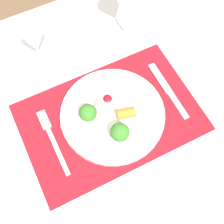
{
  "coord_description": "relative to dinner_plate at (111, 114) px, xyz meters",
  "views": [
    {
      "loc": [
        -0.16,
        -0.32,
        1.54
      ],
      "look_at": [
        0.01,
        0.0,
        0.77
      ],
      "focal_mm": 50.0,
      "sensor_mm": 36.0,
      "label": 1
    }
  ],
  "objects": [
    {
      "name": "wine_glass_far",
      "position": [
        -0.11,
        0.23,
        0.12
      ],
      "size": [
        0.08,
        0.08,
        0.2
      ],
      "color": "white",
      "rests_on": "dining_table"
    },
    {
      "name": "placemat",
      "position": [
        -0.0,
        -0.0,
        -0.02
      ],
      "size": [
        0.48,
        0.32,
        0.0
      ],
      "primitive_type": "cube",
      "color": "maroon",
      "rests_on": "dining_table"
    },
    {
      "name": "wine_glass_near",
      "position": [
        0.16,
        0.24,
        0.12
      ],
      "size": [
        0.08,
        0.08,
        0.2
      ],
      "color": "white",
      "rests_on": "dining_table"
    },
    {
      "name": "ground_plane",
      "position": [
        -0.0,
        -0.0,
        -0.77
      ],
      "size": [
        8.0,
        8.0,
        0.0
      ],
      "primitive_type": "plane",
      "color": "brown"
    },
    {
      "name": "fork",
      "position": [
        -0.17,
        0.02,
        -0.01
      ],
      "size": [
        0.02,
        0.2,
        0.01
      ],
      "rotation": [
        0.0,
        0.0,
        0.05
      ],
      "color": "#B2B2B7",
      "rests_on": "placemat"
    },
    {
      "name": "knife",
      "position": [
        0.18,
        -0.01,
        -0.01
      ],
      "size": [
        0.02,
        0.2,
        0.01
      ],
      "rotation": [
        0.0,
        0.0,
        -0.04
      ],
      "color": "#B2B2B7",
      "rests_on": "placemat"
    },
    {
      "name": "dinner_plate",
      "position": [
        0.0,
        0.0,
        0.0
      ],
      "size": [
        0.29,
        0.29,
        0.08
      ],
      "color": "white",
      "rests_on": "placemat"
    },
    {
      "name": "spoon",
      "position": [
        0.08,
        0.2,
        -0.01
      ],
      "size": [
        0.18,
        0.04,
        0.01
      ],
      "rotation": [
        0.0,
        0.0,
        -0.02
      ],
      "color": "#B2B2B7",
      "rests_on": "dining_table"
    },
    {
      "name": "dining_table",
      "position": [
        -0.0,
        -0.0,
        -0.1
      ],
      "size": [
        1.58,
        0.94,
        0.75
      ],
      "color": "white",
      "rests_on": "ground_plane"
    }
  ]
}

